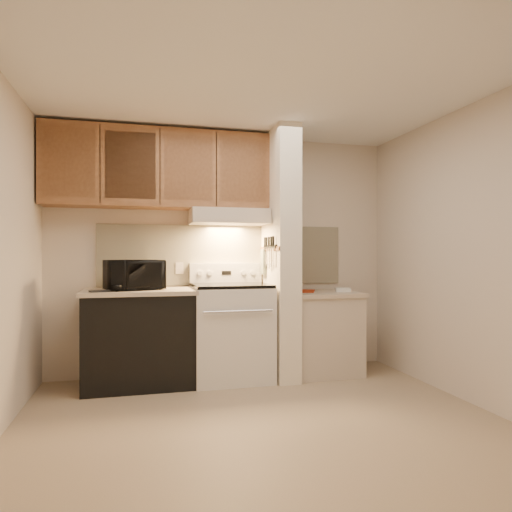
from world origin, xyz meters
name	(u,v)px	position (x,y,z in m)	size (l,w,h in m)	color
floor	(261,420)	(0.00, 0.00, 0.00)	(3.60, 3.60, 0.00)	tan
ceiling	(261,86)	(0.00, 0.00, 2.50)	(3.60, 3.60, 0.00)	white
wall_back	(225,254)	(0.00, 1.50, 1.25)	(3.60, 0.02, 2.50)	beige
wall_right	(467,254)	(1.80, 0.00, 1.25)	(0.02, 3.00, 2.50)	beige
backsplash	(225,255)	(0.00, 1.49, 1.24)	(2.60, 0.02, 0.63)	#FFF4CC
range_body	(231,333)	(0.00, 1.16, 0.46)	(0.76, 0.65, 0.92)	silver
oven_window	(238,335)	(0.00, 0.84, 0.50)	(0.50, 0.01, 0.30)	black
oven_handle	(238,311)	(0.00, 0.80, 0.72)	(0.02, 0.02, 0.65)	silver
cooktop	(231,285)	(0.00, 1.16, 0.94)	(0.74, 0.64, 0.03)	black
range_backguard	(226,273)	(0.00, 1.44, 1.05)	(0.76, 0.08, 0.20)	silver
range_display	(227,273)	(0.00, 1.40, 1.05)	(0.10, 0.01, 0.04)	black
range_knob_left_outer	(200,273)	(-0.28, 1.40, 1.05)	(0.05, 0.05, 0.02)	silver
range_knob_left_inner	(209,273)	(-0.18, 1.40, 1.05)	(0.05, 0.05, 0.02)	silver
range_knob_right_inner	(243,273)	(0.18, 1.40, 1.05)	(0.05, 0.05, 0.02)	silver
range_knob_right_outer	(253,273)	(0.28, 1.40, 1.05)	(0.05, 0.05, 0.02)	silver
dishwasher_front	(140,339)	(-0.88, 1.17, 0.43)	(1.00, 0.63, 0.87)	black
left_countertop	(140,292)	(-0.88, 1.17, 0.89)	(1.04, 0.67, 0.04)	#BFAC94
spoon_rest	(104,291)	(-1.19, 0.97, 0.92)	(0.24, 0.08, 0.02)	black
teal_jar	(145,282)	(-0.83, 1.39, 0.97)	(0.10, 0.10, 0.11)	#29666B
outlet	(180,268)	(-0.48, 1.48, 1.10)	(0.08, 0.01, 0.12)	beige
microwave	(134,275)	(-0.93, 1.15, 1.05)	(0.51, 0.34, 0.28)	black
partition_pillar	(280,254)	(0.51, 1.15, 1.25)	(0.22, 0.70, 2.50)	white
pillar_trim	(269,249)	(0.39, 1.15, 1.30)	(0.01, 0.70, 0.04)	#905D39
knife_strip	(270,247)	(0.39, 1.10, 1.32)	(0.02, 0.42, 0.04)	black
knife_blade_a	(273,257)	(0.38, 0.95, 1.22)	(0.01, 0.04, 0.16)	silver
knife_handle_a	(273,241)	(0.38, 0.94, 1.37)	(0.02, 0.02, 0.10)	black
knife_blade_b	(271,258)	(0.38, 1.03, 1.21)	(0.01, 0.04, 0.18)	silver
knife_handle_b	(271,241)	(0.38, 1.02, 1.37)	(0.02, 0.02, 0.10)	black
knife_blade_c	(269,259)	(0.38, 1.09, 1.20)	(0.01, 0.04, 0.20)	silver
knife_handle_c	(269,242)	(0.38, 1.10, 1.37)	(0.02, 0.02, 0.10)	black
knife_blade_d	(267,257)	(0.38, 1.17, 1.22)	(0.01, 0.04, 0.16)	silver
knife_handle_d	(266,242)	(0.38, 1.19, 1.37)	(0.02, 0.02, 0.10)	black
knife_blade_e	(265,258)	(0.38, 1.26, 1.21)	(0.01, 0.04, 0.18)	silver
knife_handle_e	(265,242)	(0.38, 1.25, 1.37)	(0.02, 0.02, 0.10)	black
oven_mitt	(263,262)	(0.38, 1.32, 1.17)	(0.03, 0.11, 0.26)	slate
right_cab_base	(322,334)	(0.97, 1.15, 0.40)	(0.70, 0.60, 0.81)	beige
right_countertop	(322,294)	(0.97, 1.15, 0.83)	(0.74, 0.64, 0.04)	#BFAC94
red_folder	(303,291)	(0.79, 1.25, 0.86)	(0.24, 0.33, 0.01)	#9C290D
white_box	(343,290)	(1.19, 1.12, 0.87)	(0.15, 0.10, 0.04)	white
range_hood	(229,217)	(0.00, 1.28, 1.62)	(0.78, 0.44, 0.15)	beige
hood_lip	(233,220)	(0.00, 1.07, 1.58)	(0.78, 0.04, 0.06)	beige
upper_cabinets	(159,169)	(-0.69, 1.32, 2.08)	(2.18, 0.33, 0.77)	#905D39
cab_door_a	(69,162)	(-1.51, 1.17, 2.08)	(0.46, 0.01, 0.63)	#905D39
cab_gap_a	(100,164)	(-1.23, 1.16, 2.08)	(0.01, 0.01, 0.73)	black
cab_door_b	(130,165)	(-0.96, 1.17, 2.08)	(0.46, 0.01, 0.63)	#905D39
cab_gap_b	(160,166)	(-0.69, 1.16, 2.08)	(0.01, 0.01, 0.73)	black
cab_door_c	(189,168)	(-0.42, 1.17, 2.08)	(0.46, 0.01, 0.63)	#905D39
cab_gap_c	(216,169)	(-0.14, 1.16, 2.08)	(0.01, 0.01, 0.73)	black
cab_door_d	(243,170)	(0.13, 1.17, 2.08)	(0.46, 0.01, 0.63)	#905D39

